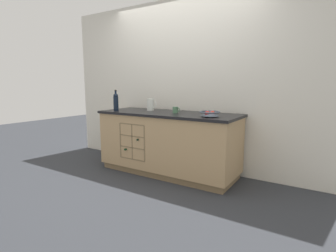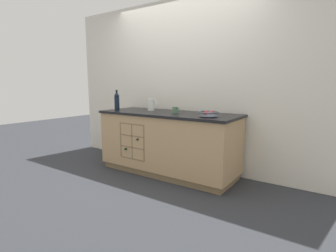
{
  "view_description": "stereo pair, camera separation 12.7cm",
  "coord_description": "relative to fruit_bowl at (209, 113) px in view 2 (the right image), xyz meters",
  "views": [
    {
      "loc": [
        1.98,
        -3.12,
        1.28
      ],
      "look_at": [
        0.0,
        0.0,
        0.69
      ],
      "focal_mm": 28.0,
      "sensor_mm": 36.0,
      "label": 1
    },
    {
      "loc": [
        2.09,
        -3.05,
        1.28
      ],
      "look_at": [
        0.0,
        0.0,
        0.69
      ],
      "focal_mm": 28.0,
      "sensor_mm": 36.0,
      "label": 2
    }
  ],
  "objects": [
    {
      "name": "ground_plane",
      "position": [
        -0.7,
        0.14,
        -0.93
      ],
      "size": [
        14.0,
        14.0,
        0.0
      ],
      "primitive_type": "plane",
      "color": "#2D3035"
    },
    {
      "name": "back_wall",
      "position": [
        -0.7,
        0.57,
        0.35
      ],
      "size": [
        4.4,
        0.06,
        2.55
      ],
      "primitive_type": "cube",
      "color": "silver",
      "rests_on": "ground_plane"
    },
    {
      "name": "kitchen_island",
      "position": [
        -0.7,
        0.13,
        -0.48
      ],
      "size": [
        2.04,
        0.77,
        0.89
      ],
      "color": "olive",
      "rests_on": "ground_plane"
    },
    {
      "name": "fruit_bowl",
      "position": [
        0.0,
        0.0,
        0.0
      ],
      "size": [
        0.25,
        0.25,
        0.07
      ],
      "color": "#4C5666",
      "rests_on": "kitchen_island"
    },
    {
      "name": "white_pitcher",
      "position": [
        -1.06,
        0.22,
        0.05
      ],
      "size": [
        0.17,
        0.11,
        0.18
      ],
      "color": "silver",
      "rests_on": "kitchen_island"
    },
    {
      "name": "ceramic_mug",
      "position": [
        -0.58,
        0.14,
        0.0
      ],
      "size": [
        0.11,
        0.08,
        0.09
      ],
      "color": "#4C7A56",
      "rests_on": "kitchen_island"
    },
    {
      "name": "standing_wine_bottle",
      "position": [
        -1.51,
        -0.05,
        0.1
      ],
      "size": [
        0.08,
        0.08,
        0.31
      ],
      "color": "black",
      "rests_on": "kitchen_island"
    }
  ]
}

